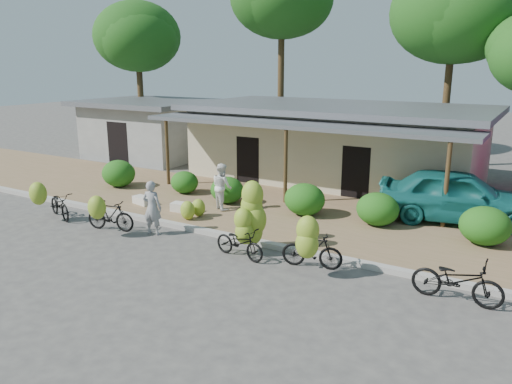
% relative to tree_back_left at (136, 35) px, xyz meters
% --- Properties ---
extents(ground, '(100.00, 100.00, 0.00)m').
position_rel_tree_back_left_xyz_m(ground, '(13.69, -13.11, -6.73)').
color(ground, '#484543').
rests_on(ground, ground).
extents(sidewalk, '(60.00, 6.00, 0.12)m').
position_rel_tree_back_left_xyz_m(sidewalk, '(13.69, -8.11, -6.67)').
color(sidewalk, '#926E4E').
rests_on(sidewalk, ground).
extents(curb, '(60.00, 0.25, 0.15)m').
position_rel_tree_back_left_xyz_m(curb, '(13.69, -11.11, -6.66)').
color(curb, '#A8A399').
rests_on(curb, ground).
extents(shop_main, '(13.00, 8.50, 3.35)m').
position_rel_tree_back_left_xyz_m(shop_main, '(13.69, -2.18, -5.01)').
color(shop_main, beige).
rests_on(shop_main, ground).
extents(shop_grey, '(7.00, 6.00, 3.15)m').
position_rel_tree_back_left_xyz_m(shop_grey, '(2.69, -2.12, -5.11)').
color(shop_grey, '#979893').
rests_on(shop_grey, ground).
extents(tree_back_left, '(5.22, 5.10, 8.68)m').
position_rel_tree_back_left_xyz_m(tree_back_left, '(0.00, 0.00, 0.00)').
color(tree_back_left, brown).
rests_on(tree_back_left, ground).
extents(tree_center_right, '(6.07, 6.02, 9.86)m').
position_rel_tree_back_left_xyz_m(tree_center_right, '(17.00, 3.50, 0.82)').
color(tree_center_right, brown).
rests_on(tree_center_right, ground).
extents(hedge_0, '(1.43, 1.28, 1.11)m').
position_rel_tree_back_left_xyz_m(hedge_0, '(6.61, -8.41, -6.06)').
color(hedge_0, '#165413').
rests_on(hedge_0, sidewalk).
extents(hedge_1, '(1.13, 1.01, 0.88)m').
position_rel_tree_back_left_xyz_m(hedge_1, '(9.64, -7.86, -6.17)').
color(hedge_1, '#165413').
rests_on(hedge_1, sidewalk).
extents(hedge_2, '(1.26, 1.13, 0.98)m').
position_rel_tree_back_left_xyz_m(hedge_2, '(11.90, -8.18, -6.12)').
color(hedge_2, '#165413').
rests_on(hedge_2, sidewalk).
extents(hedge_3, '(1.40, 1.26, 1.09)m').
position_rel_tree_back_left_xyz_m(hedge_3, '(14.99, -8.09, -6.07)').
color(hedge_3, '#165413').
rests_on(hedge_3, sidewalk).
extents(hedge_4, '(1.35, 1.22, 1.05)m').
position_rel_tree_back_left_xyz_m(hedge_4, '(17.45, -7.90, -6.09)').
color(hedge_4, '#165413').
rests_on(hedge_4, sidewalk).
extents(hedge_5, '(1.41, 1.27, 1.10)m').
position_rel_tree_back_left_xyz_m(hedge_5, '(20.60, -8.06, -6.06)').
color(hedge_5, '#165413').
rests_on(hedge_5, sidewalk).
extents(bike_far_left, '(1.84, 1.47, 1.35)m').
position_rel_tree_back_left_xyz_m(bike_far_left, '(7.76, -12.43, -6.17)').
color(bike_far_left, black).
rests_on(bike_far_left, ground).
extents(bike_left, '(1.70, 1.29, 1.30)m').
position_rel_tree_back_left_xyz_m(bike_left, '(10.33, -12.51, -6.14)').
color(bike_left, black).
rests_on(bike_left, ground).
extents(bike_center, '(1.69, 1.24, 2.05)m').
position_rel_tree_back_left_xyz_m(bike_center, '(15.05, -11.89, -5.90)').
color(bike_center, black).
rests_on(bike_center, ground).
extents(bike_right, '(1.64, 1.27, 1.58)m').
position_rel_tree_back_left_xyz_m(bike_right, '(17.04, -12.07, -6.04)').
color(bike_right, black).
rests_on(bike_right, ground).
extents(bike_far_right, '(1.96, 0.70, 1.03)m').
position_rel_tree_back_left_xyz_m(bike_far_right, '(20.51, -11.93, -6.22)').
color(bike_far_right, black).
rests_on(bike_far_right, ground).
extents(loose_banana_a, '(0.51, 0.43, 0.63)m').
position_rel_tree_back_left_xyz_m(loose_banana_a, '(11.92, -10.54, -6.30)').
color(loose_banana_a, '#A2BF2F').
rests_on(loose_banana_a, sidewalk).
extents(loose_banana_b, '(0.48, 0.41, 0.60)m').
position_rel_tree_back_left_xyz_m(loose_banana_b, '(11.99, -10.05, -6.31)').
color(loose_banana_b, '#A2BF2F').
rests_on(loose_banana_b, sidewalk).
extents(loose_banana_c, '(0.50, 0.42, 0.62)m').
position_rel_tree_back_left_xyz_m(loose_banana_c, '(16.05, -10.08, -6.30)').
color(loose_banana_c, '#A2BF2F').
rests_on(loose_banana_c, sidewalk).
extents(sack_near, '(0.90, 0.52, 0.30)m').
position_rel_tree_back_left_xyz_m(sack_near, '(11.21, -9.90, -6.46)').
color(sack_near, silver).
rests_on(sack_near, sidewalk).
extents(sack_far, '(0.81, 0.52, 0.28)m').
position_rel_tree_back_left_xyz_m(sack_far, '(9.32, -9.91, -6.47)').
color(sack_far, silver).
rests_on(sack_far, sidewalk).
extents(vendor, '(0.69, 0.52, 1.70)m').
position_rel_tree_back_left_xyz_m(vendor, '(11.69, -11.96, -5.88)').
color(vendor, gray).
rests_on(vendor, ground).
extents(bystander, '(1.00, 0.93, 1.63)m').
position_rel_tree_back_left_xyz_m(bystander, '(12.18, -8.91, -5.80)').
color(bystander, white).
rests_on(bystander, sidewalk).
extents(teal_van, '(5.35, 2.98, 1.72)m').
position_rel_tree_back_left_xyz_m(teal_van, '(19.56, -6.21, -5.75)').
color(teal_van, '#176966').
rests_on(teal_van, sidewalk).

